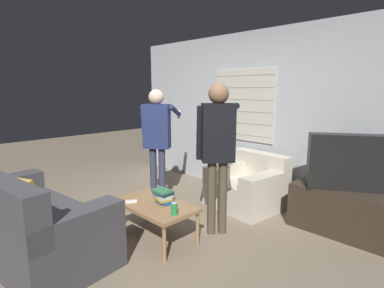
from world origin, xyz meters
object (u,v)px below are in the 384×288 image
couch_blue (28,224)px  coffee_table (155,207)px  tv (345,162)px  person_left_standing (157,133)px  book_stack (163,196)px  armchair_beige (248,186)px  spare_remote (131,201)px  person_right_standing (218,140)px  soda_can (174,209)px

couch_blue → coffee_table: bearing=53.7°
coffee_table → tv: tv is taller
person_left_standing → book_stack: size_ratio=7.72×
tv → person_left_standing: bearing=-9.2°
armchair_beige → coffee_table: (-0.17, -1.57, 0.08)m
spare_remote → person_right_standing: bearing=81.2°
person_left_standing → book_stack: (0.90, -0.64, -0.55)m
person_left_standing → person_right_standing: (1.23, -0.11, 0.05)m
couch_blue → soda_can: 1.48m
couch_blue → tv: bearing=46.9°
person_left_standing → soda_can: (1.21, -0.76, -0.58)m
tv → person_right_standing: person_right_standing is taller
person_right_standing → spare_remote: size_ratio=13.08×
couch_blue → armchair_beige: bearing=66.7°
person_right_standing → soda_can: bearing=-141.0°
soda_can → spare_remote: soda_can is taller
tv → spare_remote: (-1.63, -1.82, -0.42)m
person_right_standing → spare_remote: 1.19m
person_left_standing → couch_blue: bearing=-119.5°
tv → spare_remote: size_ratio=5.93×
soda_can → spare_remote: size_ratio=0.95×
couch_blue → person_right_standing: 2.14m
soda_can → coffee_table: bearing=172.6°
person_left_standing → spare_remote: person_left_standing is taller
coffee_table → tv: size_ratio=1.20×
person_right_standing → coffee_table: bearing=-172.5°
armchair_beige → soda_can: armchair_beige is taller
tv → book_stack: 2.11m
armchair_beige → book_stack: (-0.11, -1.49, 0.21)m
armchair_beige → book_stack: bearing=91.9°
coffee_table → person_right_standing: person_right_standing is taller
tv → soda_can: tv is taller
armchair_beige → person_left_standing: 1.52m
coffee_table → tv: bearing=49.4°
book_stack → soda_can: (0.32, -0.12, -0.02)m
couch_blue → tv: (2.05, 2.76, 0.51)m
armchair_beige → soda_can: (0.21, -1.61, 0.19)m
couch_blue → person_left_standing: (-0.20, 1.83, 0.72)m
coffee_table → spare_remote: 0.28m
spare_remote → armchair_beige: bearing=106.8°
armchair_beige → person_right_standing: (0.22, -0.96, 0.81)m
coffee_table → soda_can: soda_can is taller
couch_blue → coffee_table: (0.64, 1.11, 0.04)m
spare_remote → soda_can: bearing=40.6°
tv → book_stack: tv is taller
tv → soda_can: 2.03m
person_left_standing → soda_can: person_left_standing is taller
book_stack → spare_remote: (-0.28, -0.24, -0.07)m
coffee_table → person_right_standing: (0.39, 0.60, 0.73)m
couch_blue → armchair_beige: (0.80, 2.68, -0.04)m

